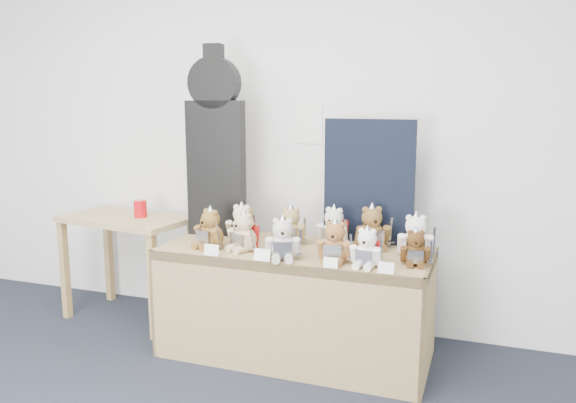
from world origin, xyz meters
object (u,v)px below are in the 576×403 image
(teddy_front_far_right, at_px, (367,249))
(teddy_back_right, at_px, (372,229))
(teddy_back_end, at_px, (415,238))
(teddy_back_centre_left, at_px, (290,227))
(teddy_front_end, at_px, (415,249))
(teddy_back_far_left, at_px, (246,225))
(teddy_front_left, at_px, (243,233))
(red_cup, at_px, (140,209))
(side_table, at_px, (127,233))
(teddy_front_right, at_px, (335,244))
(teddy_front_centre, at_px, (283,241))
(teddy_back_centre_right, at_px, (334,228))
(teddy_back_left, at_px, (242,224))
(teddy_front_far_left, at_px, (210,230))
(guitar_case, at_px, (216,144))
(display_table, at_px, (292,275))

(teddy_front_far_right, bearing_deg, teddy_back_right, 103.44)
(teddy_back_right, xyz_separation_m, teddy_back_end, (0.27, -0.10, -0.01))
(teddy_back_centre_left, xyz_separation_m, teddy_back_end, (0.78, -0.04, 0.00))
(teddy_front_end, xyz_separation_m, teddy_back_far_left, (-1.11, 0.23, 0.01))
(teddy_front_left, bearing_deg, teddy_front_end, 24.17)
(teddy_front_far_right, bearing_deg, red_cup, 173.08)
(teddy_back_right, bearing_deg, side_table, 151.98)
(red_cup, relative_size, teddy_back_centre_left, 0.45)
(teddy_front_left, distance_m, teddy_front_right, 0.59)
(teddy_front_centre, xyz_separation_m, teddy_back_centre_right, (0.19, 0.40, 0.00))
(teddy_back_left, bearing_deg, teddy_front_right, -27.69)
(red_cup, bearing_deg, teddy_front_centre, -18.90)
(side_table, bearing_deg, teddy_front_end, 0.86)
(teddy_front_far_left, bearing_deg, teddy_front_left, 23.09)
(teddy_front_far_left, height_order, teddy_back_far_left, teddy_front_far_left)
(guitar_case, relative_size, teddy_front_end, 5.56)
(teddy_front_far_right, distance_m, teddy_back_left, 0.94)
(teddy_back_far_left, bearing_deg, teddy_front_left, -40.40)
(teddy_front_far_right, bearing_deg, display_table, 167.81)
(display_table, relative_size, teddy_front_far_left, 5.97)
(teddy_front_far_left, relative_size, teddy_front_right, 1.03)
(teddy_front_left, height_order, teddy_front_far_right, teddy_front_left)
(teddy_front_left, height_order, teddy_back_far_left, teddy_front_left)
(red_cup, relative_size, teddy_back_far_left, 0.49)
(teddy_front_far_right, height_order, teddy_back_left, teddy_back_left)
(teddy_front_end, relative_size, teddy_back_left, 0.84)
(red_cup, height_order, teddy_back_end, teddy_back_end)
(teddy_front_far_left, distance_m, teddy_front_right, 0.81)
(display_table, bearing_deg, side_table, 170.41)
(teddy_back_right, bearing_deg, teddy_back_left, 157.73)
(teddy_front_far_left, xyz_separation_m, teddy_back_end, (1.21, 0.21, 0.00))
(teddy_front_far_right, xyz_separation_m, teddy_back_right, (-0.05, 0.39, 0.02))
(side_table, bearing_deg, teddy_back_left, 3.34)
(display_table, height_order, teddy_front_far_left, teddy_front_far_left)
(side_table, xyz_separation_m, teddy_back_centre_right, (1.54, -0.02, 0.16))
(side_table, xyz_separation_m, teddy_back_right, (1.78, -0.00, 0.17))
(red_cup, xyz_separation_m, teddy_back_left, (0.82, -0.09, -0.03))
(teddy_front_right, bearing_deg, teddy_front_left, 170.91)
(teddy_back_centre_left, bearing_deg, teddy_front_end, -22.27)
(side_table, bearing_deg, teddy_front_right, -4.35)
(red_cup, relative_size, teddy_front_left, 0.45)
(guitar_case, distance_m, red_cup, 0.76)
(teddy_front_far_right, height_order, teddy_back_right, teddy_back_right)
(display_table, relative_size, teddy_back_end, 5.84)
(display_table, xyz_separation_m, teddy_front_left, (-0.28, -0.08, 0.25))
(teddy_back_left, distance_m, teddy_back_centre_left, 0.33)
(display_table, relative_size, teddy_front_centre, 5.98)
(side_table, bearing_deg, teddy_back_centre_right, 7.91)
(display_table, distance_m, teddy_front_centre, 0.32)
(teddy_front_centre, distance_m, teddy_back_far_left, 0.53)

